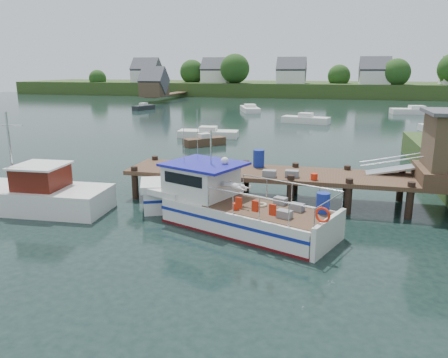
% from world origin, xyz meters
% --- Properties ---
extents(ground_plane, '(160.00, 160.00, 0.00)m').
position_xyz_m(ground_plane, '(0.00, 0.00, 0.00)').
color(ground_plane, black).
extents(far_shore, '(140.00, 42.55, 9.22)m').
position_xyz_m(far_shore, '(0.01, 82.37, 2.10)').
color(far_shore, '#31491E').
rests_on(far_shore, ground).
extents(dock, '(16.60, 3.00, 4.78)m').
position_xyz_m(dock, '(6.51, 0.01, 2.24)').
color(dock, '#4C3424').
rests_on(dock, ground).
extents(lobster_boat, '(9.16, 5.55, 4.54)m').
position_xyz_m(lobster_boat, '(-0.47, -3.73, 0.82)').
color(lobster_boat, silver).
rests_on(lobster_boat, ground).
extents(work_boat, '(8.34, 2.88, 4.38)m').
position_xyz_m(work_boat, '(-9.63, -4.00, 0.69)').
color(work_boat, silver).
rests_on(work_boat, ground).
extents(moored_rowboat, '(3.30, 3.21, 1.00)m').
position_xyz_m(moored_rowboat, '(-6.36, 13.90, 0.37)').
color(moored_rowboat, '#4C3424').
rests_on(moored_rowboat, ground).
extents(moored_far, '(7.00, 3.16, 1.15)m').
position_xyz_m(moored_far, '(15.12, 44.74, 0.43)').
color(moored_far, silver).
rests_on(moored_far, ground).
extents(moored_a, '(5.57, 2.30, 1.00)m').
position_xyz_m(moored_a, '(-7.20, 18.07, 0.37)').
color(moored_a, silver).
rests_on(moored_a, ground).
extents(moored_b, '(5.63, 3.02, 1.18)m').
position_xyz_m(moored_b, '(0.87, 30.73, 0.44)').
color(moored_b, silver).
rests_on(moored_b, ground).
extents(moored_d, '(4.05, 6.66, 1.07)m').
position_xyz_m(moored_d, '(-7.76, 42.65, 0.40)').
color(moored_d, silver).
rests_on(moored_d, ground).
extents(moored_e, '(2.48, 3.99, 1.04)m').
position_xyz_m(moored_e, '(-23.90, 41.65, 0.39)').
color(moored_e, black).
rests_on(moored_e, ground).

